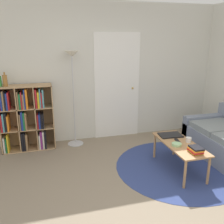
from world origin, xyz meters
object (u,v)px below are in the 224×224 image
(floor_lamp, at_px, (72,71))
(laptop, at_px, (170,135))
(bookshelf, at_px, (25,117))
(cup, at_px, (189,140))
(bottle_middle, at_px, (5,81))
(coffee_table, at_px, (180,146))
(bowl, at_px, (177,144))

(floor_lamp, bearing_deg, laptop, -37.50)
(bookshelf, xyz_separation_m, cup, (2.41, -1.42, -0.12))
(cup, height_order, bottle_middle, bottle_middle)
(floor_lamp, height_order, coffee_table, floor_lamp)
(bookshelf, relative_size, cup, 14.12)
(laptop, bearing_deg, bottle_middle, 156.56)
(cup, bearing_deg, bottle_middle, 152.12)
(laptop, xyz_separation_m, bottle_middle, (-2.53, 1.10, 0.82))
(coffee_table, relative_size, bottle_middle, 4.37)
(floor_lamp, relative_size, coffee_table, 1.70)
(bookshelf, xyz_separation_m, floor_lamp, (0.87, -0.03, 0.79))
(bowl, xyz_separation_m, bottle_middle, (-2.43, 1.47, 0.81))
(bookshelf, height_order, cup, bookshelf)
(bookshelf, bearing_deg, laptop, -25.98)
(coffee_table, bearing_deg, laptop, 88.87)
(floor_lamp, bearing_deg, bookshelf, 178.10)
(cup, bearing_deg, floor_lamp, 137.91)
(bookshelf, relative_size, bowl, 8.22)
(bowl, distance_m, cup, 0.24)
(bookshelf, bearing_deg, floor_lamp, -1.90)
(laptop, distance_m, bowl, 0.39)
(coffee_table, xyz_separation_m, cup, (0.14, -0.00, 0.09))
(coffee_table, xyz_separation_m, bottle_middle, (-2.52, 1.41, 0.88))
(bookshelf, bearing_deg, bowl, -34.34)
(coffee_table, distance_m, bottle_middle, 3.02)
(floor_lamp, relative_size, bowl, 12.23)
(laptop, height_order, cup, cup)
(floor_lamp, height_order, laptop, floor_lamp)
(bookshelf, bearing_deg, coffee_table, -32.07)
(coffee_table, height_order, bottle_middle, bottle_middle)
(bottle_middle, bearing_deg, cup, -27.88)
(floor_lamp, relative_size, cup, 21.01)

